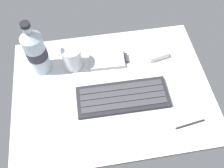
# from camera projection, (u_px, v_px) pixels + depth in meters

# --- Properties ---
(ground_plane) EXTENTS (0.64, 0.48, 0.03)m
(ground_plane) POSITION_uv_depth(u_px,v_px,m) (112.00, 91.00, 0.81)
(ground_plane) COLOR silver
(keyboard) EXTENTS (0.29, 0.11, 0.02)m
(keyboard) POSITION_uv_depth(u_px,v_px,m) (123.00, 97.00, 0.77)
(keyboard) COLOR #232328
(keyboard) RESTS_ON ground_plane
(handheld_device) EXTENTS (0.13, 0.08, 0.02)m
(handheld_device) POSITION_uv_depth(u_px,v_px,m) (109.00, 59.00, 0.85)
(handheld_device) COLOR #B7BABF
(handheld_device) RESTS_ON ground_plane
(juice_cup) EXTENTS (0.06, 0.06, 0.09)m
(juice_cup) POSITION_uv_depth(u_px,v_px,m) (72.00, 58.00, 0.82)
(juice_cup) COLOR silver
(juice_cup) RESTS_ON ground_plane
(water_bottle) EXTENTS (0.07, 0.07, 0.21)m
(water_bottle) POSITION_uv_depth(u_px,v_px,m) (36.00, 51.00, 0.77)
(water_bottle) COLOR silver
(water_bottle) RESTS_ON ground_plane
(charger_block) EXTENTS (0.08, 0.07, 0.02)m
(charger_block) POSITION_uv_depth(u_px,v_px,m) (156.00, 52.00, 0.86)
(charger_block) COLOR white
(charger_block) RESTS_ON ground_plane
(stylus_pen) EXTENTS (0.10, 0.02, 0.01)m
(stylus_pen) POSITION_uv_depth(u_px,v_px,m) (190.00, 124.00, 0.73)
(stylus_pen) COLOR #26262B
(stylus_pen) RESTS_ON ground_plane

